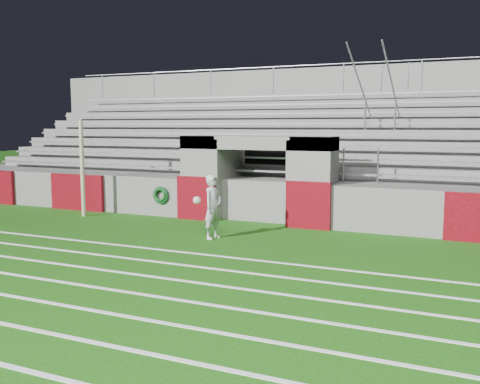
% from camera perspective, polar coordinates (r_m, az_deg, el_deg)
% --- Properties ---
extents(ground, '(90.00, 90.00, 0.00)m').
position_cam_1_polar(ground, '(13.34, -3.97, -5.52)').
color(ground, '#164D0C').
rests_on(ground, ground).
extents(field_post, '(0.13, 0.13, 3.12)m').
position_cam_1_polar(field_post, '(17.86, -16.48, 2.46)').
color(field_post, tan).
rests_on(field_post, ground).
extents(field_markings, '(28.00, 8.09, 0.01)m').
position_cam_1_polar(field_markings, '(9.40, -18.81, -11.27)').
color(field_markings, white).
rests_on(field_markings, ground).
extents(stadium_structure, '(26.00, 8.48, 5.42)m').
position_cam_1_polar(stadium_structure, '(20.45, 6.61, 3.05)').
color(stadium_structure, '#5D5B58').
rests_on(stadium_structure, ground).
extents(goalkeeper_with_ball, '(0.67, 0.71, 1.66)m').
position_cam_1_polar(goalkeeper_with_ball, '(13.78, -2.92, -1.57)').
color(goalkeeper_with_ball, '#B2B5BC').
rests_on(goalkeeper_with_ball, ground).
extents(hose_coil, '(0.57, 0.15, 0.57)m').
position_cam_1_polar(hose_coil, '(17.27, -8.48, -0.33)').
color(hose_coil, '#0B3B15').
rests_on(hose_coil, ground).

